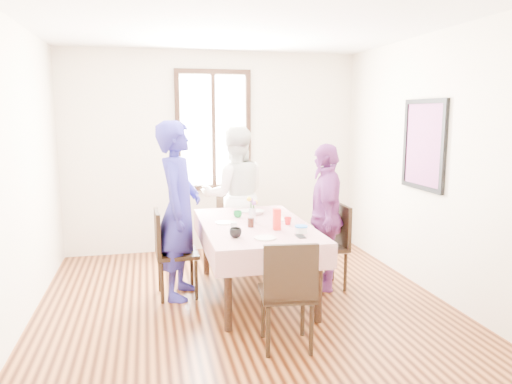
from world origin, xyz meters
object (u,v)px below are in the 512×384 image
person_left (178,210)px  chair_far (235,227)px  chair_near (287,293)px  person_far (235,196)px  chair_right (325,247)px  person_right (324,217)px  chair_left (177,253)px  dining_table (255,260)px

person_left → chair_far: bearing=-21.1°
chair_near → person_left: 1.58m
person_far → chair_far: bearing=-87.9°
chair_right → person_right: 0.33m
chair_right → chair_near: (-0.79, -1.20, 0.00)m
chair_near → person_right: (0.77, 1.20, 0.33)m
person_right → chair_right: bearing=108.5°
chair_left → chair_right: bearing=84.0°
chair_right → person_far: size_ratio=0.53×
person_left → chair_right: bearing=-77.3°
person_left → person_right: bearing=-77.3°
chair_left → chair_right: (1.58, -0.10, 0.00)m
dining_table → person_far: size_ratio=0.97×
chair_right → person_far: bearing=35.1°
dining_table → person_right: 0.87m
person_far → chair_near: bearing=92.1°
dining_table → chair_near: chair_near is taller
chair_right → person_far: 1.40m
chair_near → person_right: 1.47m
dining_table → chair_near: size_ratio=1.84×
dining_table → person_right: size_ratio=1.07×
dining_table → chair_far: bearing=90.0°
chair_near → chair_right: bearing=63.8°
person_far → person_right: (0.77, -1.08, -0.08)m
dining_table → chair_right: 0.79m
chair_far → person_right: size_ratio=0.58×
person_far → person_right: bearing=127.5°
chair_far → person_right: person_right is taller
chair_near → dining_table: bearing=97.0°
chair_left → person_right: person_right is taller
dining_table → chair_right: (0.79, 0.05, 0.08)m
chair_near → person_right: bearing=64.5°
person_far → chair_left: bearing=53.1°
chair_left → person_right: size_ratio=0.58×
chair_left → person_left: size_ratio=0.50×
dining_table → chair_right: size_ratio=1.84×
chair_left → chair_right: same height
chair_far → chair_near: size_ratio=1.00×
chair_right → chair_near: bearing=145.7°
chair_near → chair_left: bearing=128.1°
dining_table → chair_left: 0.81m
dining_table → person_right: bearing=3.9°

